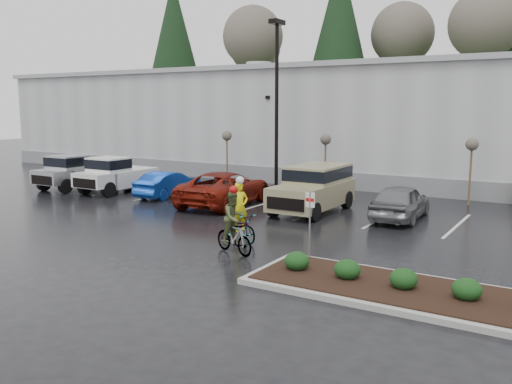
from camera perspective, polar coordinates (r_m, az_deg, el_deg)
The scene contains 22 objects.
ground at distance 18.23m, azimuth -5.53°, elevation -5.89°, with size 120.00×120.00×0.00m, color black.
warehouse at distance 37.58m, azimuth 15.18°, elevation 7.15°, with size 60.50×15.50×7.20m.
wooded_ridge at distance 60.01m, azimuth 21.46°, elevation 6.81°, with size 80.00×25.00×6.00m, color #273F1A.
lamppost at distance 29.89m, azimuth 2.19°, elevation 10.95°, with size 0.50×1.00×9.22m.
sapling_west at distance 32.90m, azimuth -3.08°, elevation 5.62°, with size 0.60×0.60×3.20m.
sapling_mid at distance 29.70m, azimuth 7.34°, elevation 5.19°, with size 0.60×0.60×3.20m.
sapling_east at distance 27.50m, azimuth 21.77°, elevation 4.32°, with size 0.60×0.60×3.20m.
curb_island at distance 14.30m, azimuth 15.22°, elevation -10.10°, with size 8.00×3.00×0.15m, color gray.
mulch_bed at distance 14.27m, azimuth 15.24°, elevation -9.74°, with size 7.60×2.60×0.04m, color black.
shrub_a at distance 15.24m, azimuth 4.32°, elevation -7.26°, with size 0.70×0.70×0.52m, color black.
shrub_b at distance 14.65m, azimuth 9.59°, elevation -8.04°, with size 0.70×0.70×0.52m, color black.
shrub_c at distance 14.19m, azimuth 15.28°, elevation -8.81°, with size 0.70×0.70×0.52m, color black.
shrub_d at distance 13.88m, azimuth 21.31°, elevation -9.52°, with size 0.70×0.70×0.52m, color black.
fire_lane_sign at distance 16.13m, azimuth 5.68°, elevation -2.73°, with size 0.30×0.05×2.20m.
pickup_silver at distance 32.78m, azimuth -18.04°, elevation 2.11°, with size 2.10×5.20×1.96m, color #B0B4B8, non-canonical shape.
pickup_white at distance 30.88m, azimuth -14.02°, elevation 1.88°, with size 2.10×5.20×1.96m, color silver, non-canonical shape.
car_blue at distance 28.53m, azimuth -9.22°, elevation 0.83°, with size 1.42×4.06×1.34m, color #0D3699.
car_red at distance 25.86m, azimuth -3.32°, elevation 0.40°, with size 2.67×5.79×1.61m, color maroon.
suv_tan at distance 24.17m, azimuth 5.95°, elevation 0.30°, with size 2.20×5.10×2.06m, color gray, non-canonical shape.
car_grey at distance 23.32m, azimuth 14.95°, elevation -0.99°, with size 1.77×4.39×1.50m, color slate.
cyclist_hivis at distance 18.99m, azimuth -1.69°, elevation -3.05°, with size 1.98×1.37×2.28m.
cyclist_olive at distance 17.30m, azimuth -2.34°, elevation -3.90°, with size 1.76×1.01×2.20m.
Camera 1 is at (10.66, -14.03, 4.68)m, focal length 38.00 mm.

